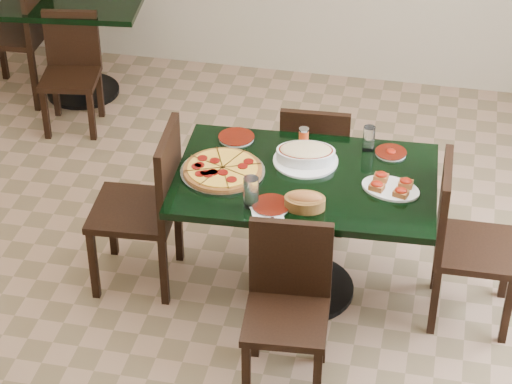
% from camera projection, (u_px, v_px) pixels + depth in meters
% --- Properties ---
extents(floor, '(5.50, 5.50, 0.00)m').
position_uv_depth(floor, '(230.00, 307.00, 5.38)').
color(floor, '#87674E').
rests_on(floor, ground).
extents(main_table, '(1.37, 0.91, 0.75)m').
position_uv_depth(main_table, '(305.00, 206.00, 5.18)').
color(main_table, black).
rests_on(main_table, floor).
extents(back_table, '(1.04, 0.81, 0.75)m').
position_uv_depth(back_table, '(76.00, 27.00, 7.05)').
color(back_table, black).
rests_on(back_table, floor).
extents(chair_far, '(0.41, 0.41, 0.83)m').
position_uv_depth(chair_far, '(315.00, 160.00, 5.74)').
color(chair_far, black).
rests_on(chair_far, floor).
extents(chair_near, '(0.43, 0.43, 0.85)m').
position_uv_depth(chair_near, '(288.00, 298.00, 4.72)').
color(chair_near, black).
rests_on(chair_near, floor).
extents(chair_right, '(0.43, 0.43, 0.91)m').
position_uv_depth(chair_right, '(461.00, 235.00, 5.07)').
color(chair_right, black).
rests_on(chair_right, floor).
extents(chair_left, '(0.47, 0.47, 0.95)m').
position_uv_depth(chair_left, '(150.00, 200.00, 5.28)').
color(chair_left, black).
rests_on(chair_left, floor).
extents(back_chair_near, '(0.43, 0.43, 0.80)m').
position_uv_depth(back_chair_near, '(71.00, 65.00, 6.75)').
color(back_chair_near, black).
rests_on(back_chair_near, floor).
extents(back_chair_left, '(0.48, 0.48, 1.00)m').
position_uv_depth(back_chair_left, '(24.00, 24.00, 7.00)').
color(back_chair_left, black).
rests_on(back_chair_left, floor).
extents(pepperoni_pizza, '(0.44, 0.44, 0.04)m').
position_uv_depth(pepperoni_pizza, '(223.00, 170.00, 5.10)').
color(pepperoni_pizza, '#ABABB2').
rests_on(pepperoni_pizza, main_table).
extents(lasagna_casserole, '(0.34, 0.34, 0.09)m').
position_uv_depth(lasagna_casserole, '(306.00, 154.00, 5.17)').
color(lasagna_casserole, silver).
rests_on(lasagna_casserole, main_table).
extents(bread_basket, '(0.21, 0.16, 0.09)m').
position_uv_depth(bread_basket, '(305.00, 201.00, 4.83)').
color(bread_basket, brown).
rests_on(bread_basket, main_table).
extents(bruschetta_platter, '(0.35, 0.28, 0.05)m').
position_uv_depth(bruschetta_platter, '(391.00, 186.00, 4.97)').
color(bruschetta_platter, silver).
rests_on(bruschetta_platter, main_table).
extents(side_plate_near, '(0.19, 0.19, 0.02)m').
position_uv_depth(side_plate_near, '(271.00, 205.00, 4.86)').
color(side_plate_near, silver).
rests_on(side_plate_near, main_table).
extents(side_plate_far_r, '(0.17, 0.17, 0.03)m').
position_uv_depth(side_plate_far_r, '(391.00, 152.00, 5.25)').
color(side_plate_far_r, silver).
rests_on(side_plate_far_r, main_table).
extents(side_plate_far_l, '(0.20, 0.20, 0.02)m').
position_uv_depth(side_plate_far_l, '(236.00, 137.00, 5.38)').
color(side_plate_far_l, silver).
rests_on(side_plate_far_l, main_table).
extents(napkin_setting, '(0.19, 0.19, 0.01)m').
position_uv_depth(napkin_setting, '(268.00, 213.00, 4.81)').
color(napkin_setting, silver).
rests_on(napkin_setting, main_table).
extents(water_glass_a, '(0.06, 0.06, 0.14)m').
position_uv_depth(water_glass_a, '(369.00, 138.00, 5.25)').
color(water_glass_a, white).
rests_on(water_glass_a, main_table).
extents(water_glass_b, '(0.08, 0.08, 0.16)m').
position_uv_depth(water_glass_b, '(251.00, 192.00, 4.82)').
color(water_glass_b, white).
rests_on(water_glass_b, main_table).
extents(pepper_shaker, '(0.05, 0.05, 0.09)m').
position_uv_depth(pepper_shaker, '(304.00, 136.00, 5.31)').
color(pepper_shaker, '#BD3714').
rests_on(pepper_shaker, main_table).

